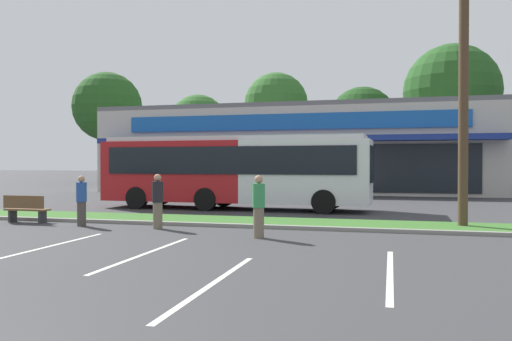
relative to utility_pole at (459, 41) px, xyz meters
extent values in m
cube|color=#386B28|center=(-6.65, -0.19, -5.83)|extent=(56.00, 2.20, 0.12)
cube|color=gray|center=(-6.65, -1.41, -5.83)|extent=(56.00, 0.24, 0.12)
cube|color=silver|center=(-10.26, -6.25, -5.89)|extent=(0.12, 4.80, 0.01)
cube|color=silver|center=(-7.47, -6.49, -5.89)|extent=(0.12, 4.80, 0.01)
cube|color=silver|center=(-5.01, -8.85, -5.89)|extent=(0.12, 4.80, 0.01)
cube|color=silver|center=(-2.06, -7.21, -5.89)|extent=(0.12, 4.80, 0.01)
cube|color=#BCB7AD|center=(-8.59, 22.76, -2.99)|extent=(28.10, 13.71, 5.81)
cube|color=black|center=(-8.59, 15.87, -4.15)|extent=(23.61, 0.08, 3.02)
cube|color=navy|center=(-8.59, 15.21, -2.29)|extent=(26.42, 1.40, 0.35)
cube|color=#1959AD|center=(-8.59, 15.83, -1.13)|extent=(22.48, 0.16, 1.05)
cube|color=slate|center=(-8.59, 22.76, 0.07)|extent=(28.10, 13.71, 0.30)
cylinder|color=#473323|center=(-30.25, 30.05, -3.28)|extent=(0.44, 0.44, 5.22)
sphere|color=#23511E|center=(-30.25, 30.05, 1.97)|extent=(7.04, 7.04, 7.04)
cylinder|color=#473323|center=(-20.47, 30.46, -3.99)|extent=(0.44, 0.44, 3.80)
sphere|color=#2D6026|center=(-20.47, 30.46, 0.06)|extent=(5.72, 5.72, 5.72)
cylinder|color=#473323|center=(-12.50, 30.00, -3.24)|extent=(0.44, 0.44, 5.30)
sphere|color=#2D6026|center=(-12.50, 30.00, 1.65)|extent=(5.98, 5.98, 5.98)
cylinder|color=#473323|center=(-4.62, 31.29, -4.10)|extent=(0.44, 0.44, 3.59)
sphere|color=#1E4719|center=(-4.62, 31.29, 0.06)|extent=(6.30, 6.30, 6.30)
cylinder|color=#473323|center=(3.03, 30.28, -3.31)|extent=(0.44, 0.44, 5.18)
sphere|color=#23511E|center=(3.03, 30.28, 2.36)|extent=(8.20, 8.20, 8.20)
cylinder|color=#4C3826|center=(0.13, 0.00, -0.35)|extent=(0.30, 0.30, 11.08)
cube|color=#AD191E|center=(-11.59, 4.97, -4.19)|extent=(6.70, 2.71, 2.70)
cube|color=silver|center=(-5.56, 4.82, -4.19)|extent=(5.49, 2.68, 2.70)
cube|color=silver|center=(-8.88, 4.91, -2.74)|extent=(11.65, 2.58, 0.20)
cube|color=black|center=(-8.91, 3.60, -3.71)|extent=(11.11, 0.33, 1.19)
cube|color=black|center=(-2.81, 4.76, -3.87)|extent=(0.11, 2.17, 1.51)
cylinder|color=black|center=(-4.62, 5.98, -5.39)|extent=(1.01, 0.32, 1.00)
cylinder|color=black|center=(-4.68, 3.63, -5.39)|extent=(1.01, 0.32, 1.00)
cylinder|color=black|center=(-9.75, 6.10, -5.39)|extent=(1.01, 0.32, 1.00)
cylinder|color=black|center=(-9.81, 3.76, -5.39)|extent=(1.01, 0.32, 1.00)
cylinder|color=black|center=(-13.07, 6.18, -5.39)|extent=(1.01, 0.32, 1.00)
cylinder|color=black|center=(-13.13, 3.84, -5.39)|extent=(1.01, 0.32, 1.00)
cube|color=brown|center=(-14.29, -1.93, -5.44)|extent=(1.60, 0.45, 0.06)
cube|color=brown|center=(-14.29, -2.13, -5.16)|extent=(1.60, 0.06, 0.44)
cube|color=#333338|center=(-13.69, -1.93, -5.67)|extent=(0.08, 0.36, 0.45)
cube|color=#333338|center=(-14.90, -1.93, -5.67)|extent=(0.08, 0.36, 0.45)
cube|color=#B7B7BC|center=(-15.70, 10.18, -5.23)|extent=(4.75, 1.77, 0.69)
cube|color=black|center=(-15.47, 10.18, -4.61)|extent=(2.14, 1.55, 0.54)
cylinder|color=black|center=(-17.18, 9.34, -5.57)|extent=(0.64, 0.22, 0.64)
cylinder|color=black|center=(-17.18, 11.02, -5.57)|extent=(0.64, 0.22, 0.64)
cylinder|color=black|center=(-14.23, 9.34, -5.57)|extent=(0.64, 0.22, 0.64)
cylinder|color=black|center=(-14.23, 11.02, -5.57)|extent=(0.64, 0.22, 0.64)
cube|color=#515459|center=(-7.13, 10.16, -5.26)|extent=(4.22, 1.87, 0.64)
cube|color=black|center=(-6.92, 10.16, -4.70)|extent=(1.90, 1.64, 0.48)
cylinder|color=black|center=(-8.44, 9.27, -5.57)|extent=(0.64, 0.22, 0.64)
cylinder|color=black|center=(-8.44, 11.04, -5.57)|extent=(0.64, 0.22, 0.64)
cylinder|color=black|center=(-5.82, 9.27, -5.57)|extent=(0.64, 0.22, 0.64)
cylinder|color=black|center=(-5.82, 11.04, -5.57)|extent=(0.64, 0.22, 0.64)
cylinder|color=#726651|center=(-5.58, -3.46, -5.47)|extent=(0.30, 0.30, 0.84)
cylinder|color=#338C4C|center=(-5.58, -3.46, -4.72)|extent=(0.35, 0.35, 0.67)
sphere|color=tan|center=(-5.58, -3.46, -4.27)|extent=(0.23, 0.23, 0.23)
cylinder|color=#47423D|center=(-11.88, -2.35, -5.49)|extent=(0.28, 0.28, 0.80)
cylinder|color=#264C99|center=(-11.88, -2.35, -4.77)|extent=(0.33, 0.33, 0.64)
sphere|color=tan|center=(-11.88, -2.35, -4.34)|extent=(0.22, 0.22, 0.22)
cylinder|color=#726651|center=(-9.16, -2.33, -5.48)|extent=(0.30, 0.30, 0.83)
cylinder|color=black|center=(-9.16, -2.33, -4.73)|extent=(0.35, 0.35, 0.66)
sphere|color=tan|center=(-9.16, -2.33, -4.29)|extent=(0.23, 0.23, 0.23)
camera|label=1|loc=(-2.05, -17.20, -3.82)|focal=36.12mm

